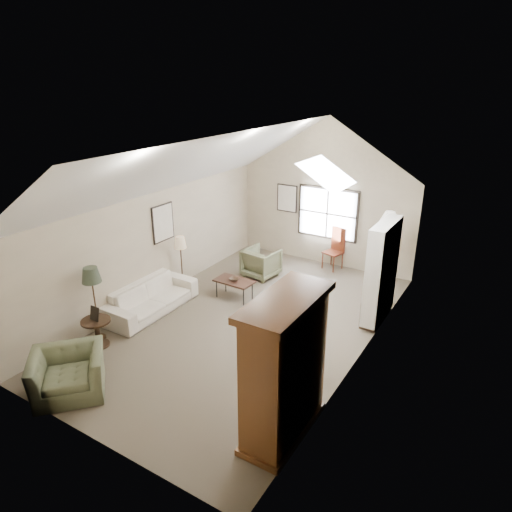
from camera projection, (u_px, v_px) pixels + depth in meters
The scene contains 18 objects.
room_shell at pixel (245, 174), 8.60m from camera, with size 5.01×8.01×4.00m.
window at pixel (328, 213), 12.34m from camera, with size 1.72×0.08×1.42m, color black.
skylight at pixel (328, 172), 8.68m from camera, with size 0.80×1.20×0.52m, color white, non-canonical shape.
wall_art at pixel (224, 211), 11.59m from camera, with size 1.97×3.71×0.88m.
armoire at pixel (285, 368), 6.42m from camera, with size 0.60×1.50×2.20m, color brown.
tv_alcove at pixel (382, 271), 9.50m from camera, with size 0.32×1.30×2.10m, color white.
media_console at pixel (377, 307), 9.82m from camera, with size 0.34×1.18×0.60m, color #382316.
tv_panel at pixel (380, 280), 9.59m from camera, with size 0.05×0.90×0.55m, color black.
sofa at pixel (151, 297), 10.16m from camera, with size 2.25×0.88×0.66m, color beige.
armchair_near at pixel (68, 373), 7.51m from camera, with size 1.14×0.99×0.74m, color #5F6748.
armchair_far at pixel (261, 263), 11.91m from camera, with size 0.81×0.83×0.76m, color #70714F.
coffee_table at pixel (234, 289), 10.76m from camera, with size 0.91×0.51×0.47m, color #392017.
bowl at pixel (234, 279), 10.66m from camera, with size 0.22×0.22×0.05m, color #322414.
side_table at pixel (97, 333), 8.86m from camera, with size 0.57×0.57×0.57m, color #311E14.
side_chair at pixel (333, 249), 12.30m from camera, with size 0.44×0.44×1.14m, color maroon.
tripod_lamp at pixel (386, 253), 10.67m from camera, with size 0.61×0.61×2.11m, color silver, non-canonical shape.
dark_lamp at pixel (95, 303), 8.93m from camera, with size 0.38×0.38×1.57m, color #272E20, non-canonical shape.
tan_lamp at pixel (182, 263), 11.02m from camera, with size 0.28×0.28×1.41m, color tan, non-canonical shape.
Camera 1 is at (4.64, -7.20, 4.95)m, focal length 32.00 mm.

